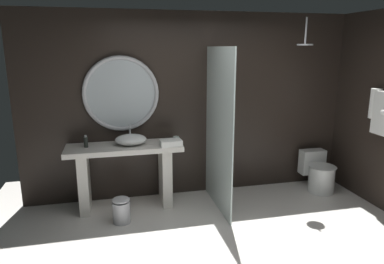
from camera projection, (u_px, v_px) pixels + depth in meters
name	position (u px, v px, depth m)	size (l,w,h in m)	color
ground_plane	(237.00, 262.00, 3.53)	(5.76, 5.76, 0.00)	silver
back_wall_panel	(194.00, 106.00, 5.02)	(4.80, 0.10, 2.60)	black
vanity_counter	(125.00, 167.00, 4.66)	(1.51, 0.52, 0.86)	silver
vessel_sink	(131.00, 140.00, 4.60)	(0.42, 0.34, 0.24)	white
tumbler_cup	(176.00, 140.00, 4.71)	(0.08, 0.08, 0.09)	silver
soap_dispenser	(86.00, 142.00, 4.48)	(0.05, 0.05, 0.16)	#282D28
round_wall_mirror	(121.00, 94.00, 4.66)	(1.01, 0.06, 1.01)	#B7B7BC
shower_glass_panel	(219.00, 131.00, 4.54)	(0.02, 1.13, 2.13)	silver
rain_shower_head	(305.00, 42.00, 4.61)	(0.21, 0.21, 0.36)	#B7B7BC
toilet	(318.00, 173.00, 5.28)	(0.39, 0.58, 0.57)	white
waste_bin	(121.00, 210.00, 4.30)	(0.22, 0.22, 0.33)	#B7B7BC
folded_hand_towel	(171.00, 143.00, 4.56)	(0.28, 0.18, 0.08)	white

